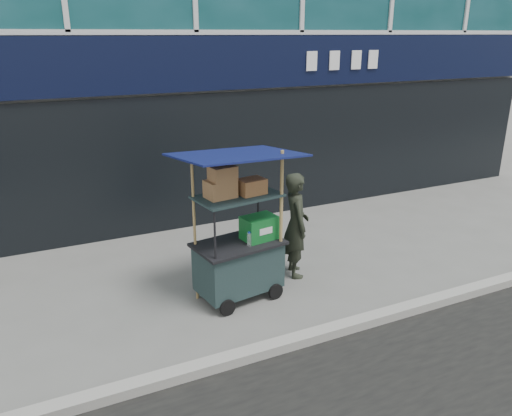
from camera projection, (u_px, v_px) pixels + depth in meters
ground at (311, 330)px, 6.02m from camera, size 80.00×80.00×0.00m
curb at (321, 334)px, 5.83m from camera, size 80.00×0.18×0.12m
vendor_cart at (240, 248)px, 6.56m from camera, size 1.67×1.29×2.06m
vendor_man at (296, 225)px, 7.18m from camera, size 0.51×0.64×1.55m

